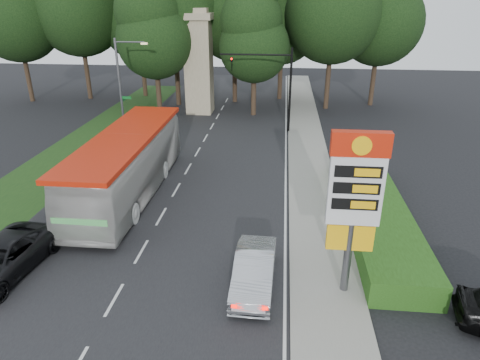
# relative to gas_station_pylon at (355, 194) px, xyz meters

# --- Properties ---
(ground) EXTENTS (120.00, 120.00, 0.00)m
(ground) POSITION_rel_gas_station_pylon_xyz_m (-9.20, -1.99, -4.45)
(ground) COLOR black
(ground) RESTS_ON ground
(road_surface) EXTENTS (14.00, 80.00, 0.02)m
(road_surface) POSITION_rel_gas_station_pylon_xyz_m (-9.20, 10.01, -4.44)
(road_surface) COLOR black
(road_surface) RESTS_ON ground
(sidewalk_right) EXTENTS (3.00, 80.00, 0.12)m
(sidewalk_right) POSITION_rel_gas_station_pylon_xyz_m (-0.70, 10.01, -4.39)
(sidewalk_right) COLOR gray
(sidewalk_right) RESTS_ON ground
(grass_verge_left) EXTENTS (5.00, 50.00, 0.02)m
(grass_verge_left) POSITION_rel_gas_station_pylon_xyz_m (-18.70, 16.01, -4.44)
(grass_verge_left) COLOR #193814
(grass_verge_left) RESTS_ON ground
(hedge) EXTENTS (3.00, 14.00, 1.20)m
(hedge) POSITION_rel_gas_station_pylon_xyz_m (2.30, 6.01, -3.85)
(hedge) COLOR #224713
(hedge) RESTS_ON ground
(gas_station_pylon) EXTENTS (2.10, 0.45, 6.85)m
(gas_station_pylon) POSITION_rel_gas_station_pylon_xyz_m (0.00, 0.00, 0.00)
(gas_station_pylon) COLOR #59595E
(gas_station_pylon) RESTS_ON ground
(traffic_signal_mast) EXTENTS (6.10, 0.35, 7.20)m
(traffic_signal_mast) POSITION_rel_gas_station_pylon_xyz_m (-3.52, 22.00, 0.22)
(traffic_signal_mast) COLOR black
(traffic_signal_mast) RESTS_ON ground
(streetlight_signs) EXTENTS (2.75, 0.98, 8.00)m
(streetlight_signs) POSITION_rel_gas_station_pylon_xyz_m (-16.19, 20.01, -0.01)
(streetlight_signs) COLOR #59595E
(streetlight_signs) RESTS_ON ground
(monument) EXTENTS (3.00, 3.00, 10.05)m
(monument) POSITION_rel_gas_station_pylon_xyz_m (-11.20, 28.01, 0.66)
(monument) COLOR gray
(monument) RESTS_ON ground
(tree_far_west) EXTENTS (8.96, 8.96, 17.60)m
(tree_far_west) POSITION_rel_gas_station_pylon_xyz_m (-31.20, 31.01, 6.24)
(tree_far_west) COLOR #2D2116
(tree_far_west) RESTS_ON ground
(tree_west_near) EXTENTS (8.40, 8.40, 16.50)m
(tree_west_near) POSITION_rel_gas_station_pylon_xyz_m (-19.20, 35.01, 5.57)
(tree_west_near) COLOR #2D2116
(tree_west_near) RESTS_ON ground
(tree_east_near) EXTENTS (8.12, 8.12, 15.95)m
(tree_east_near) POSITION_rel_gas_station_pylon_xyz_m (-3.20, 35.01, 5.23)
(tree_east_near) COLOR #2D2116
(tree_east_near) RESTS_ON ground
(tree_far_east) EXTENTS (8.68, 8.68, 17.05)m
(tree_far_east) POSITION_rel_gas_station_pylon_xyz_m (6.80, 33.01, 5.90)
(tree_far_east) COLOR #2D2116
(tree_far_east) RESTS_ON ground
(tree_monument_left) EXTENTS (7.28, 7.28, 14.30)m
(tree_monument_left) POSITION_rel_gas_station_pylon_xyz_m (-15.20, 27.01, 4.23)
(tree_monument_left) COLOR #2D2116
(tree_monument_left) RESTS_ON ground
(tree_monument_right) EXTENTS (6.72, 6.72, 13.20)m
(tree_monument_right) POSITION_rel_gas_station_pylon_xyz_m (-5.70, 27.51, 3.56)
(tree_monument_right) COLOR #2D2116
(tree_monument_right) RESTS_ON ground
(transit_bus) EXTENTS (3.19, 13.49, 3.75)m
(transit_bus) POSITION_rel_gas_station_pylon_xyz_m (-11.83, 8.21, -2.57)
(transit_bus) COLOR beige
(transit_bus) RESTS_ON ground
(sedan_silver) EXTENTS (1.70, 4.64, 1.52)m
(sedan_silver) POSITION_rel_gas_station_pylon_xyz_m (-3.70, -0.01, -3.69)
(sedan_silver) COLOR #B9BBC1
(sedan_silver) RESTS_ON ground
(suv_charcoal) EXTENTS (3.18, 5.90, 1.57)m
(suv_charcoal) POSITION_rel_gas_station_pylon_xyz_m (-14.63, -0.30, -3.66)
(suv_charcoal) COLOR black
(suv_charcoal) RESTS_ON ground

